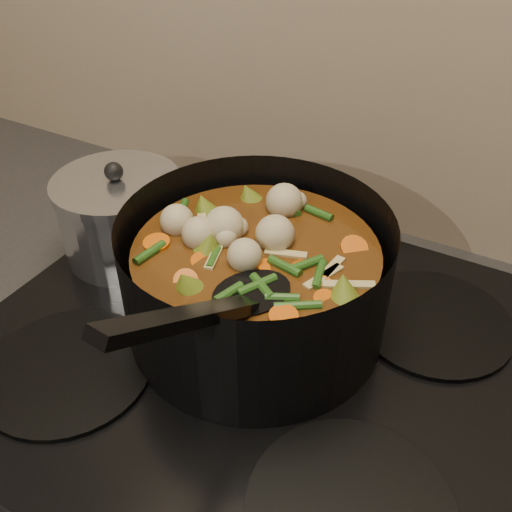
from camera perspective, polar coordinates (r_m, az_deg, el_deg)
The scene contains 3 objects.
stovetop at distance 0.65m, azimuth 0.29°, elevation -9.50°, with size 0.62×0.54×0.03m.
stockpot at distance 0.62m, azimuth 0.01°, elevation -2.44°, with size 0.36×0.43×0.21m.
saucepan at distance 0.76m, azimuth -13.32°, elevation 3.89°, with size 0.16×0.16×0.13m.
Camera 1 is at (0.21, 1.54, 1.40)m, focal length 40.00 mm.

